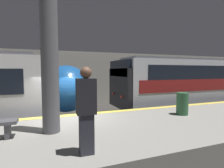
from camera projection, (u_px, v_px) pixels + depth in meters
The scene contains 6 objects.
ground_plane at pixel (67, 141), 6.79m from camera, with size 120.00×120.00×0.00m, color #33302D.
platform at pixel (74, 150), 4.88m from camera, with size 40.00×3.99×1.07m.
station_rear_barrier at pixel (57, 79), 13.13m from camera, with size 50.00×0.15×4.26m.
support_pillar_near at pixel (50, 64), 4.68m from camera, with size 0.46×0.46×3.75m.
person_waiting at pixel (86, 108), 3.47m from camera, with size 0.38×0.24×1.76m.
trash_bin at pixel (182, 104), 6.70m from camera, with size 0.44×0.44×0.85m.
Camera 1 is at (-0.65, -6.80, 2.74)m, focal length 28.00 mm.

